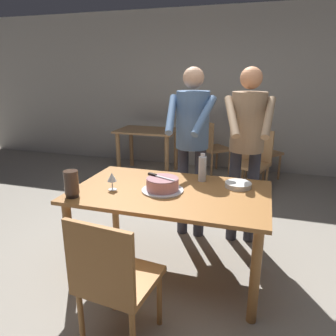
# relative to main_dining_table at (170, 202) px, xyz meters

# --- Properties ---
(ground_plane) EXTENTS (14.00, 14.00, 0.00)m
(ground_plane) POSITION_rel_main_dining_table_xyz_m (0.00, 0.00, -0.65)
(ground_plane) COLOR gray
(back_wall) EXTENTS (10.00, 0.12, 2.70)m
(back_wall) POSITION_rel_main_dining_table_xyz_m (0.00, 3.33, 0.70)
(back_wall) COLOR #BCB7AD
(back_wall) RESTS_ON ground_plane
(main_dining_table) EXTENTS (1.58, 0.96, 0.75)m
(main_dining_table) POSITION_rel_main_dining_table_xyz_m (0.00, 0.00, 0.00)
(main_dining_table) COLOR #9E6633
(main_dining_table) RESTS_ON ground_plane
(cake_on_platter) EXTENTS (0.34, 0.34, 0.11)m
(cake_on_platter) POSITION_rel_main_dining_table_xyz_m (-0.06, -0.03, 0.16)
(cake_on_platter) COLOR silver
(cake_on_platter) RESTS_ON main_dining_table
(cake_knife) EXTENTS (0.26, 0.12, 0.02)m
(cake_knife) POSITION_rel_main_dining_table_xyz_m (-0.12, -0.00, 0.22)
(cake_knife) COLOR silver
(cake_knife) RESTS_ON cake_on_platter
(plate_stack) EXTENTS (0.22, 0.22, 0.04)m
(plate_stack) POSITION_rel_main_dining_table_xyz_m (0.52, 0.24, 0.12)
(plate_stack) COLOR white
(plate_stack) RESTS_ON main_dining_table
(wine_glass_near) EXTENTS (0.08, 0.08, 0.14)m
(wine_glass_near) POSITION_rel_main_dining_table_xyz_m (-0.46, -0.12, 0.21)
(wine_glass_near) COLOR silver
(wine_glass_near) RESTS_ON main_dining_table
(water_bottle) EXTENTS (0.07, 0.07, 0.25)m
(water_bottle) POSITION_rel_main_dining_table_xyz_m (0.20, 0.31, 0.22)
(water_bottle) COLOR silver
(water_bottle) RESTS_ON main_dining_table
(hurricane_lamp) EXTENTS (0.11, 0.11, 0.21)m
(hurricane_lamp) POSITION_rel_main_dining_table_xyz_m (-0.68, -0.35, 0.21)
(hurricane_lamp) COLOR black
(hurricane_lamp) RESTS_ON main_dining_table
(person_cutting_cake) EXTENTS (0.47, 0.56, 1.72)m
(person_cutting_cake) POSITION_rel_main_dining_table_xyz_m (0.02, 0.69, 0.43)
(person_cutting_cake) COLOR #2D2D38
(person_cutting_cake) RESTS_ON ground_plane
(person_standing_beside) EXTENTS (0.46, 0.57, 1.72)m
(person_standing_beside) POSITION_rel_main_dining_table_xyz_m (0.54, 0.72, 0.43)
(person_standing_beside) COLOR #2D2D38
(person_standing_beside) RESTS_ON ground_plane
(chair_near_side) EXTENTS (0.48, 0.48, 0.90)m
(chair_near_side) POSITION_rel_main_dining_table_xyz_m (-0.10, -0.85, -0.15)
(chair_near_side) COLOR #9E6633
(chair_near_side) RESTS_ON ground_plane
(background_table) EXTENTS (1.00, 0.70, 0.74)m
(background_table) POSITION_rel_main_dining_table_xyz_m (-1.19, 2.63, -0.07)
(background_table) COLOR tan
(background_table) RESTS_ON ground_plane
(background_chair_0) EXTENTS (0.57, 0.57, 0.90)m
(background_chair_0) POSITION_rel_main_dining_table_xyz_m (0.57, 2.13, -0.15)
(background_chair_0) COLOR tan
(background_chair_0) RESTS_ON ground_plane
(background_chair_1) EXTENTS (0.62, 0.62, 0.90)m
(background_chair_1) POSITION_rel_main_dining_table_xyz_m (0.66, 2.89, -0.15)
(background_chair_1) COLOR tan
(background_chair_1) RESTS_ON ground_plane
(background_chair_2) EXTENTS (0.62, 0.62, 0.90)m
(background_chair_2) POSITION_rel_main_dining_table_xyz_m (-0.14, 2.85, -0.15)
(background_chair_2) COLOR tan
(background_chair_2) RESTS_ON ground_plane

